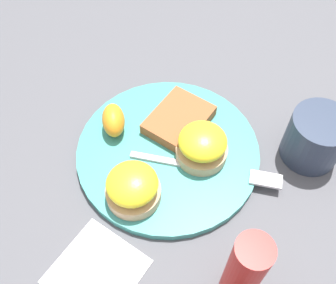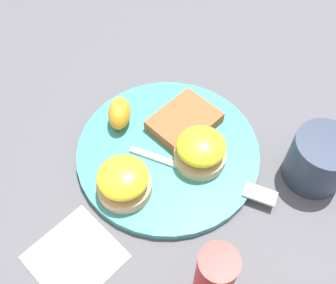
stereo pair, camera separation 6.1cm
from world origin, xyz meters
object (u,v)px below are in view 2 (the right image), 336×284
Objects in this scene: orange_wedge at (119,113)px; fork at (210,177)px; sandwich_benedict_left at (126,183)px; hashbrown_patty at (184,121)px; sandwich_benedict_right at (201,150)px; condiment_bottle at (213,281)px; cup at (319,159)px.

fork is (0.01, -0.18, -0.02)m from orange_wedge.
hashbrown_patty is at bearing 6.19° from sandwich_benedict_left.
sandwich_benedict_right reaches higher than fork.
orange_wedge is (-0.03, 0.15, -0.00)m from sandwich_benedict_right.
sandwich_benedict_right is 0.56× the size of condiment_bottle.
hashbrown_patty is 0.11m from fork.
sandwich_benedict_right is at bearing -21.53° from sandwich_benedict_left.
condiment_bottle is (-0.19, -0.20, 0.05)m from hashbrown_patty.
condiment_bottle is at bearing -143.01° from fork.
sandwich_benedict_left is 1.35× the size of orange_wedge.
cup reaches higher than sandwich_benedict_left.
sandwich_benedict_right is 1.35× the size of orange_wedge.
sandwich_benedict_left is 0.12m from sandwich_benedict_right.
orange_wedge is at bearing 94.26° from fork.
fork is (-0.05, -0.09, -0.01)m from hashbrown_patty.
fork is (0.10, -0.08, -0.02)m from sandwich_benedict_left.
cup is (0.13, -0.29, 0.01)m from orange_wedge.
sandwich_benedict_left is 0.56× the size of condiment_bottle.
sandwich_benedict_left is at bearing -173.81° from hashbrown_patty.
condiment_bottle reaches higher than sandwich_benedict_right.
orange_wedge reaches higher than fork.
hashbrown_patty is (0.15, 0.02, -0.02)m from sandwich_benedict_left.
orange_wedge is (-0.06, 0.09, 0.01)m from hashbrown_patty.
fork is 0.18m from condiment_bottle.
orange_wedge is 0.31m from condiment_bottle.
cup reaches higher than sandwich_benedict_right.
orange_wedge reaches higher than hashbrown_patty.
orange_wedge is at bearing 100.84° from sandwich_benedict_right.
condiment_bottle reaches higher than orange_wedge.
hashbrown_patty is at bearing 46.49° from condiment_bottle.
condiment_bottle reaches higher than hashbrown_patty.
sandwich_benedict_left is 0.13m from fork.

